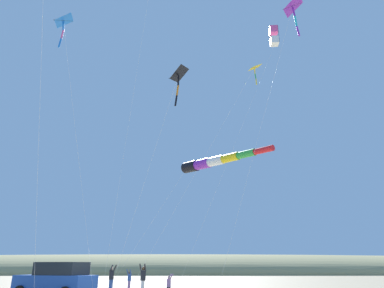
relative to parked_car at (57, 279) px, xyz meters
name	(u,v)px	position (x,y,z in m)	size (l,w,h in m)	color
dune_ridge_grassy	(164,274)	(-53.77, 2.04, -0.95)	(28.00, 240.00, 7.50)	#938E60
parked_car	(57,279)	(0.00, 0.00, 0.00)	(3.14, 4.67, 1.85)	#1E479E
person_adult_flyer	(111,276)	(-5.37, 1.84, -0.02)	(0.61, 0.61, 1.72)	#335199
person_child_green_jacket	(169,284)	(-0.43, 6.19, -0.28)	(0.40, 0.44, 1.23)	#232328
person_child_grey_jacket	(143,277)	(-3.17, 4.35, 0.01)	(0.57, 0.46, 1.77)	silver
person_bystander_far	(129,278)	(-6.59, 2.90, -0.19)	(0.47, 0.39, 1.40)	#8E6B9E
kite_box_striped_overhead	(274,36)	(-3.12, 14.26, 18.53)	(2.73, 8.22, 20.35)	#EF4C93
kite_delta_magenta_far_left	(63,21)	(4.67, 0.26, 13.60)	(5.27, 2.69, 14.92)	blue
kite_windsock_green_low_center	(212,162)	(-1.12, 8.79, 7.12)	(8.64, 10.55, 8.63)	black
kite_delta_purple_drifting	(292,7)	(4.34, 13.31, 14.93)	(2.58, 5.39, 16.28)	purple
kite_delta_long_streamer_left	(178,75)	(3.91, 6.69, 10.65)	(5.27, 4.50, 12.01)	black
kite_delta_teal_far_right	(254,69)	(-1.99, 12.18, 14.74)	(1.59, 9.35, 16.05)	yellow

